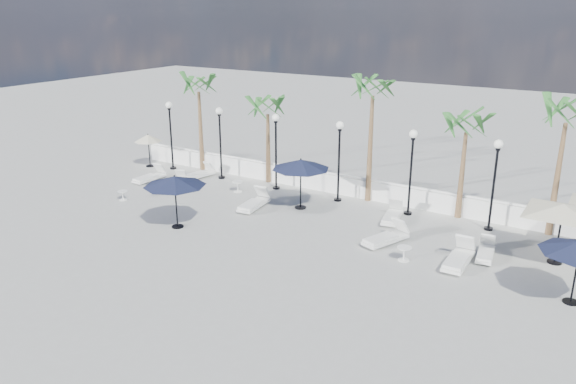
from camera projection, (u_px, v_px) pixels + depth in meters
The scene contains 28 objects.
ground at pixel (261, 248), 21.57m from camera, with size 100.00×100.00×0.00m, color #989893.
balustrade at pixel (347, 186), 27.48m from camera, with size 26.00×0.30×1.01m.
lamppost_0 at pixel (170, 126), 31.25m from camera, with size 0.36×0.36×3.84m.
lamppost_1 at pixel (220, 133), 29.51m from camera, with size 0.36×0.36×3.84m.
lamppost_2 at pixel (276, 141), 27.77m from camera, with size 0.36×0.36×3.84m.
lamppost_3 at pixel (339, 150), 26.03m from camera, with size 0.36×0.36×3.84m.
lamppost_4 at pixel (412, 160), 24.29m from camera, with size 0.36×0.36×3.84m.
lamppost_5 at pixel (495, 172), 22.55m from camera, with size 0.36×0.36×3.84m.
palm_0 at pixel (199, 89), 30.50m from camera, with size 2.60×2.60×5.50m.
palm_1 at pixel (268, 111), 28.51m from camera, with size 2.60×2.60×4.70m.
palm_2 at pixel (373, 93), 25.25m from camera, with size 2.60×2.60×6.10m.
palm_3 at pixel (466, 129), 23.48m from camera, with size 2.60×2.60×4.90m.
palm_4 at pixel (566, 120), 21.40m from camera, with size 2.60×2.60×5.70m.
lounger_0 at pixel (177, 182), 28.96m from camera, with size 1.18×1.77×0.63m.
lounger_1 at pixel (199, 174), 30.29m from camera, with size 0.95×1.91×0.68m.
lounger_2 at pixel (149, 177), 29.72m from camera, with size 0.68×1.96×0.73m.
lounger_3 at pixel (254, 203), 25.73m from camera, with size 0.93×2.16×0.79m.
lounger_4 at pixel (386, 237), 21.92m from camera, with size 1.37×2.19×0.78m.
lounger_5 at pixel (392, 215), 24.24m from camera, with size 0.98×2.03×0.73m.
lounger_6 at pixel (458, 258), 20.09m from camera, with size 0.75×2.17×0.81m.
lounger_7 at pixel (486, 252), 20.70m from camera, with size 0.78×1.78×0.64m.
side_table_0 at pixel (123, 194), 26.83m from camera, with size 0.47×0.47×0.46m.
side_table_1 at pixel (238, 186), 27.98m from camera, with size 0.56×0.56×0.55m.
side_table_2 at pixel (404, 252), 20.44m from camera, with size 0.54×0.54×0.53m.
parasol_navy_left at pixel (175, 181), 22.99m from camera, with size 2.59×2.59×2.29m.
parasol_navy_mid at pixel (301, 164), 25.19m from camera, with size 2.64×2.64×2.37m.
parasol_cream_sq_b at pixel (564, 204), 19.64m from camera, with size 4.86×4.86×2.44m.
parasol_cream_small at pixel (148, 139), 32.01m from camera, with size 1.57×1.57×1.93m.
Camera 1 is at (11.22, -16.31, 8.88)m, focal length 35.00 mm.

